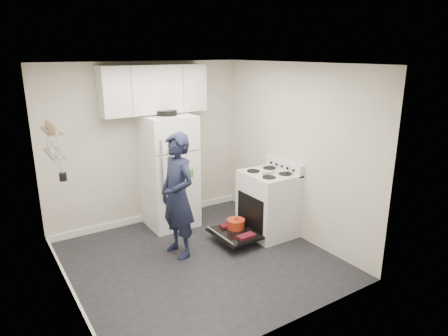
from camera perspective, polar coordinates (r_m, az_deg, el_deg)
room at (r=4.93m, az=-4.35°, el=-0.58°), size 3.21×3.21×2.51m
electric_range at (r=5.95m, az=6.24°, el=-5.14°), size 0.66×0.76×1.10m
open_oven_door at (r=5.78m, az=1.59°, el=-8.80°), size 0.55×0.70×0.21m
refrigerator at (r=6.17m, az=-7.84°, el=-0.43°), size 0.72×0.74×1.80m
upper_cabinets at (r=6.06m, az=-9.97°, el=11.01°), size 1.60×0.33×0.70m
wall_shelf_rack at (r=4.77m, az=-23.21°, el=3.37°), size 0.14×0.60×0.61m
person at (r=5.23m, az=-6.64°, el=-3.97°), size 0.47×0.65×1.66m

